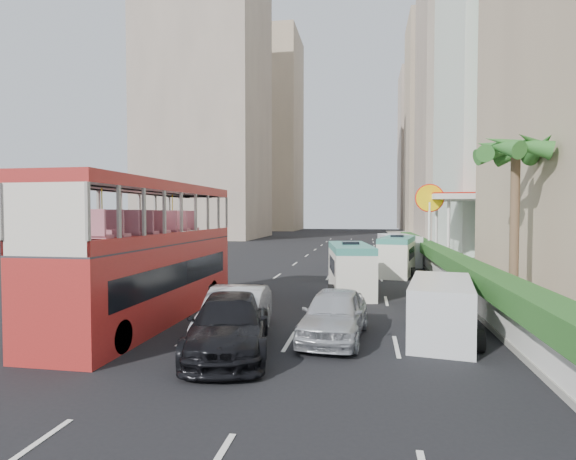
% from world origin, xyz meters
% --- Properties ---
extents(ground_plane, '(200.00, 200.00, 0.00)m').
position_xyz_m(ground_plane, '(0.00, 0.00, 0.00)').
color(ground_plane, black).
rests_on(ground_plane, ground).
extents(double_decker_bus, '(2.50, 11.00, 5.06)m').
position_xyz_m(double_decker_bus, '(-6.00, 0.00, 2.53)').
color(double_decker_bus, '#AE2521').
rests_on(double_decker_bus, ground).
extents(car_silver_lane_a, '(2.14, 4.98, 1.60)m').
position_xyz_m(car_silver_lane_a, '(-2.07, -2.09, 0.00)').
color(car_silver_lane_a, silver).
rests_on(car_silver_lane_a, ground).
extents(car_silver_lane_b, '(2.21, 4.69, 1.55)m').
position_xyz_m(car_silver_lane_b, '(0.94, -1.43, 0.00)').
color(car_silver_lane_b, silver).
rests_on(car_silver_lane_b, ground).
extents(car_black, '(3.25, 5.71, 1.56)m').
position_xyz_m(car_black, '(-1.91, -3.27, 0.00)').
color(car_black, black).
rests_on(car_black, ground).
extents(van_asset, '(2.29, 4.39, 1.18)m').
position_xyz_m(van_asset, '(0.98, 16.29, 0.00)').
color(van_asset, silver).
rests_on(van_asset, ground).
extents(minibus_near, '(2.57, 5.64, 2.41)m').
position_xyz_m(minibus_near, '(1.13, 6.84, 1.20)').
color(minibus_near, silver).
rests_on(minibus_near, ground).
extents(minibus_far, '(2.79, 5.69, 2.42)m').
position_xyz_m(minibus_far, '(3.86, 14.17, 1.21)').
color(minibus_far, silver).
rests_on(minibus_far, ground).
extents(panel_van_near, '(2.51, 4.75, 1.81)m').
position_xyz_m(panel_van_near, '(4.25, -0.70, 0.90)').
color(panel_van_near, silver).
rests_on(panel_van_near, ground).
extents(panel_van_far, '(3.07, 5.92, 2.26)m').
position_xyz_m(panel_van_far, '(4.34, 20.22, 1.13)').
color(panel_van_far, silver).
rests_on(panel_van_far, ground).
extents(sidewalk, '(6.00, 120.00, 0.18)m').
position_xyz_m(sidewalk, '(9.00, 25.00, 0.09)').
color(sidewalk, '#99968C').
rests_on(sidewalk, ground).
extents(kerb_wall, '(0.30, 44.00, 1.00)m').
position_xyz_m(kerb_wall, '(6.20, 14.00, 0.68)').
color(kerb_wall, silver).
rests_on(kerb_wall, sidewalk).
extents(hedge, '(1.10, 44.00, 0.70)m').
position_xyz_m(hedge, '(6.20, 14.00, 1.53)').
color(hedge, '#2D6626').
rests_on(hedge, kerb_wall).
extents(palm_tree, '(0.36, 0.36, 6.40)m').
position_xyz_m(palm_tree, '(7.80, 4.00, 3.38)').
color(palm_tree, brown).
rests_on(palm_tree, sidewalk).
extents(shell_station, '(6.50, 8.00, 5.50)m').
position_xyz_m(shell_station, '(10.00, 23.00, 2.75)').
color(shell_station, silver).
rests_on(shell_station, ground).
extents(tower_mid, '(16.00, 16.00, 50.00)m').
position_xyz_m(tower_mid, '(18.00, 58.00, 25.00)').
color(tower_mid, tan).
rests_on(tower_mid, ground).
extents(tower_far_a, '(14.00, 14.00, 44.00)m').
position_xyz_m(tower_far_a, '(17.00, 82.00, 22.00)').
color(tower_far_a, tan).
rests_on(tower_far_a, ground).
extents(tower_far_b, '(14.00, 14.00, 40.00)m').
position_xyz_m(tower_far_b, '(17.00, 104.00, 20.00)').
color(tower_far_b, tan).
rests_on(tower_far_b, ground).
extents(tower_left_a, '(18.00, 18.00, 52.00)m').
position_xyz_m(tower_left_a, '(-24.00, 55.00, 26.00)').
color(tower_left_a, tan).
rests_on(tower_left_a, ground).
extents(tower_left_b, '(16.00, 16.00, 46.00)m').
position_xyz_m(tower_left_b, '(-22.00, 90.00, 23.00)').
color(tower_left_b, tan).
rests_on(tower_left_b, ground).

